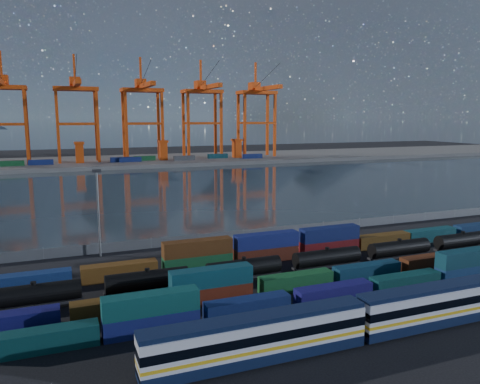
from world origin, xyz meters
name	(u,v)px	position (x,y,z in m)	size (l,w,h in m)	color
ground	(308,280)	(0.00, 0.00, 0.00)	(700.00, 700.00, 0.00)	black
harbor_water	(165,189)	(0.00, 105.00, 0.01)	(700.00, 700.00, 0.00)	#28333A
far_quay	(125,161)	(0.00, 210.00, 1.00)	(700.00, 70.00, 2.00)	#514F4C
distant_mountains	(82,57)	(63.02, 1600.00, 220.29)	(2470.00, 1100.00, 520.00)	#1E2630
passenger_train	(445,304)	(8.02, -20.52, 2.70)	(77.33, 3.13, 5.36)	silver
container_row_south	(327,291)	(-2.23, -9.24, 1.85)	(139.76, 2.37, 5.05)	#414246
container_row_mid	(355,272)	(6.85, -3.02, 1.49)	(140.46, 2.40, 5.11)	#373A3B
container_row_north	(314,246)	(8.03, 11.85, 1.87)	(141.46, 2.46, 5.24)	#102051
tanker_string	(198,275)	(-17.42, 3.77, 1.96)	(121.22, 2.73, 3.91)	black
waterfront_fence	(243,234)	(0.00, 28.00, 1.00)	(160.12, 0.12, 2.20)	#595B5E
yard_light_mast	(98,208)	(-30.00, 26.00, 9.30)	(1.60, 0.40, 16.60)	slate
gantry_cranes	(110,98)	(-7.50, 203.43, 36.24)	(197.74, 43.65, 59.11)	#C13D0D
quay_containers	(108,160)	(-11.00, 195.46, 3.30)	(172.58, 10.99, 2.60)	navy
straddle_carriers	(123,151)	(-2.50, 200.00, 7.82)	(140.00, 7.00, 11.10)	#C13D0D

